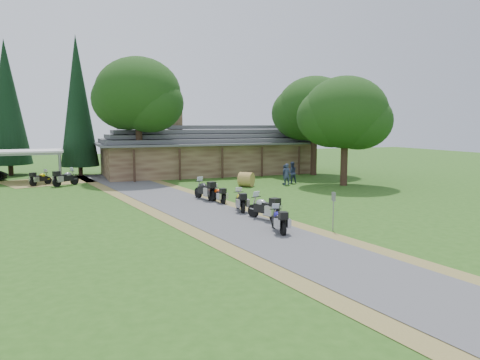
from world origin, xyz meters
name	(u,v)px	position (x,y,z in m)	size (l,w,h in m)	color
ground	(241,227)	(0.00, 0.00, 0.00)	(120.00, 120.00, 0.00)	#295217
driveway	(206,213)	(-0.50, 4.00, 0.00)	(46.00, 46.00, 0.00)	#474749
lodge	(207,149)	(6.00, 24.00, 2.45)	(21.40, 9.40, 4.90)	brown
carport	(25,166)	(-10.72, 23.44, 1.36)	(6.29, 4.19, 2.72)	white
motorcycle_row_a	(279,219)	(1.18, -1.71, 0.62)	(1.81, 0.59, 1.24)	#1D1593
motorcycle_row_b	(264,207)	(1.70, 1.06, 0.71)	(2.08, 0.68, 1.42)	#A2A5A9
motorcycle_row_c	(240,200)	(1.50, 3.82, 0.64)	(1.88, 0.61, 1.29)	gold
motorcycle_row_d	(218,194)	(1.27, 7.03, 0.57)	(1.66, 0.54, 1.13)	#B52C05
motorcycle_row_e	(205,189)	(0.79, 8.39, 0.73)	(2.13, 0.69, 1.46)	black
motorcycle_carport_a	(41,178)	(-9.44, 20.41, 0.63)	(1.83, 0.60, 1.25)	yellow
motorcycle_carport_b	(66,177)	(-7.54, 19.24, 0.71)	(2.08, 0.68, 1.43)	slate
person_a	(286,172)	(9.27, 13.07, 1.04)	(0.59, 0.42, 2.07)	#2F3857
person_b	(292,171)	(10.17, 13.86, 1.07)	(0.61, 0.44, 2.15)	#2F3857
person_c	(285,173)	(9.31, 13.47, 0.95)	(0.54, 0.39, 1.89)	#2F3857
hay_bale	(246,179)	(5.83, 13.39, 0.58)	(1.16, 1.16, 1.06)	olive
sign_post	(333,211)	(3.70, -2.39, 0.93)	(0.33, 0.06, 1.85)	gray
oak_lodge_left	(138,110)	(-1.25, 21.12, 6.15)	(7.49, 7.49, 12.30)	#16330F
oak_lodge_right	(314,122)	(15.28, 18.91, 5.19)	(7.36, 7.36, 10.38)	#16330F
oak_driveway	(345,127)	(13.50, 11.15, 4.76)	(6.81, 6.81, 9.52)	#16330F
cedar_near	(78,106)	(-6.00, 26.64, 6.67)	(3.56, 3.56, 13.33)	black
cedar_far	(7,108)	(-12.28, 29.50, 6.50)	(4.11, 4.11, 13.01)	black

